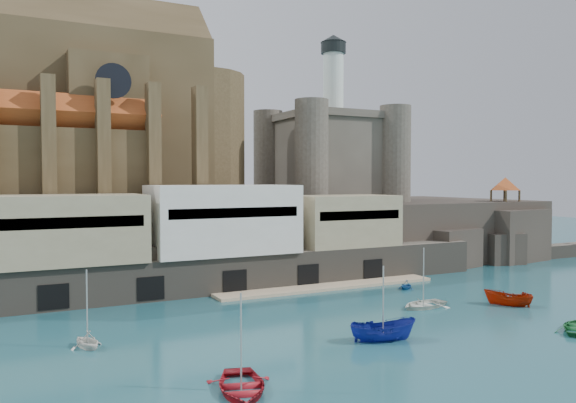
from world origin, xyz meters
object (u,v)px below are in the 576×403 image
(church, at_px, (84,120))
(pavilion, at_px, (505,185))
(castle_keep, at_px, (329,153))
(boat_0, at_px, (241,391))
(boat_2, at_px, (383,341))

(church, relative_size, pavilion, 7.34)
(castle_keep, xyz_separation_m, boat_0, (-36.98, -50.49, -18.31))
(church, distance_m, pavilion, 68.65)
(boat_0, relative_size, boat_2, 1.10)
(pavilion, bearing_deg, boat_2, -147.67)
(church, height_order, boat_2, church)
(boat_0, xyz_separation_m, boat_2, (15.00, 5.09, 0.00))
(pavilion, height_order, boat_2, pavilion)
(church, height_order, pavilion, church)
(pavilion, height_order, boat_0, pavilion)
(castle_keep, bearing_deg, boat_0, -126.22)
(pavilion, distance_m, boat_0, 73.30)
(castle_keep, bearing_deg, church, 178.89)
(church, relative_size, boat_2, 8.11)
(castle_keep, relative_size, boat_0, 4.59)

